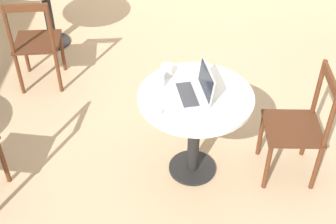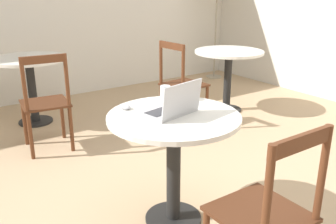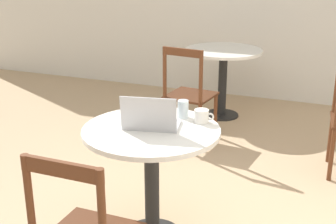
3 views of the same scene
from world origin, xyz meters
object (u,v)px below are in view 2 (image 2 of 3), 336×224
Objects in this scene: chair_far_front at (46,104)px; mouse at (125,106)px; cafe_table_near at (174,139)px; cafe_table_far at (30,72)px; chair_mid_left at (181,85)px; drinking_glass at (165,94)px; chair_near_front at (267,217)px; mug at (186,94)px; laptop at (173,108)px; cafe_table_mid at (228,64)px.

chair_far_front is 9.37× the size of mouse.
cafe_table_far is at bearing 94.96° from cafe_table_near.
drinking_glass is at bearing -130.72° from chair_mid_left.
chair_near_front is 2.40m from chair_far_front.
drinking_glass is (-0.14, 0.04, 0.01)m from mug.
laptop is 0.33m from mouse.
chair_mid_left is at bearing -36.54° from cafe_table_far.
mug reaches higher than cafe_table_mid.
drinking_glass reaches higher than cafe_table_mid.
laptop is 0.27m from drinking_glass.
cafe_table_mid is 2.25× the size of laptop.
laptop is at bearing -141.31° from mug.
chair_near_front is (-0.01, -0.78, -0.13)m from cafe_table_near.
cafe_table_far is 2.45m from laptop.
mouse is (-0.19, 0.27, 0.18)m from cafe_table_near.
cafe_table_far is 2.17m from mouse.
chair_mid_left is 7.44× the size of mug.
chair_near_front is at bearing -104.46° from mug.
chair_far_front is 8.36× the size of drinking_glass.
cafe_table_near is 2.43m from cafe_table_mid.
chair_near_front is 9.37× the size of mouse.
chair_mid_left reaches higher than cafe_table_far.
chair_near_front is 8.36× the size of drinking_glass.
mouse reaches higher than cafe_table_mid.
cafe_table_mid is 0.78m from chair_mid_left.
chair_far_front reaches higher than drinking_glass.
chair_near_front is 1.00× the size of chair_mid_left.
chair_near_front is (0.21, -3.22, -0.13)m from cafe_table_far.
chair_mid_left is 1.46m from chair_far_front.
laptop is (-0.00, 0.01, 0.21)m from cafe_table_near.
chair_far_front is at bearing 101.10° from cafe_table_near.
mouse is at bearing 175.98° from drinking_glass.
mouse is 0.45m from mug.
chair_near_front is 1.07m from mug.
mouse is (-2.09, -1.23, 0.18)m from cafe_table_mid.
mug is at bearing -141.80° from cafe_table_mid.
cafe_table_mid is at bearing 35.03° from drinking_glass.
chair_near_front reaches higher than cafe_table_near.
chair_far_front reaches higher than cafe_table_far.
cafe_table_mid is 2.43m from laptop.
cafe_table_near and cafe_table_far have the same top height.
chair_near_front is at bearing -90.19° from laptop.
mug is at bearing 38.69° from laptop.
cafe_table_mid is at bearing 38.20° from mug.
chair_near_front and chair_far_front have the same top height.
chair_mid_left and chair_far_front have the same top height.
cafe_table_near is 6.60× the size of mug.
cafe_table_far is 2.22m from drinking_glass.
chair_far_front reaches higher than cafe_table_mid.
chair_mid_left is at bearing 49.28° from drinking_glass.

